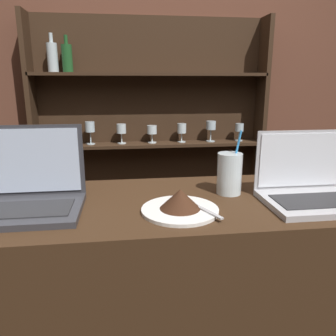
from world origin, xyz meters
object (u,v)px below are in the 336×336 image
at_px(laptop_far, 310,187).
at_px(water_glass, 229,173).
at_px(cake_plate, 180,203).
at_px(laptop_near, 22,192).

relative_size(laptop_far, water_glass, 1.40).
bearing_deg(cake_plate, water_glass, 36.41).
xyz_separation_m(laptop_near, cake_plate, (0.45, -0.08, -0.03)).
relative_size(laptop_near, cake_plate, 1.54).
bearing_deg(laptop_far, cake_plate, -175.11).
relative_size(laptop_near, water_glass, 1.62).
bearing_deg(laptop_near, laptop_far, -2.90).
xyz_separation_m(laptop_far, cake_plate, (-0.42, -0.04, -0.02)).
distance_m(laptop_far, water_glass, 0.25).
xyz_separation_m(laptop_near, water_glass, (0.64, 0.06, 0.02)).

